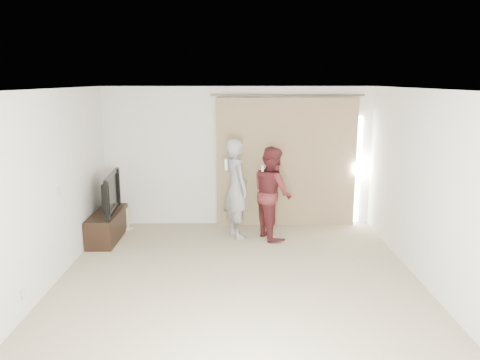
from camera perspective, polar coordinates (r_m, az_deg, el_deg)
name	(u,v)px	position (r m, az deg, el deg)	size (l,w,h in m)	color
floor	(239,284)	(6.50, -0.18, -12.57)	(5.50, 5.50, 0.00)	tan
wall_back	(238,157)	(8.77, -0.25, 2.84)	(5.00, 0.04, 2.60)	silver
wall_left	(46,191)	(6.56, -22.61, -1.28)	(0.04, 5.50, 2.60)	silver
ceiling	(238,89)	(5.90, -0.20, 11.02)	(5.00, 5.50, 0.01)	white
curtain	(287,162)	(8.77, 5.74, 2.14)	(2.80, 0.11, 2.46)	tan
tv_console	(107,226)	(8.45, -15.86, -5.38)	(0.43, 1.25, 0.48)	black
tv	(105,193)	(8.30, -16.08, -1.56)	(1.17, 0.15, 0.68)	black
scratching_post	(125,221)	(8.93, -13.89, -4.83)	(0.31, 0.31, 0.41)	tan
person_man	(237,188)	(8.12, -0.43, -1.02)	(0.63, 0.74, 1.74)	gray
person_woman	(272,193)	(8.10, 3.96, -1.54)	(0.84, 0.94, 1.61)	#541D20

